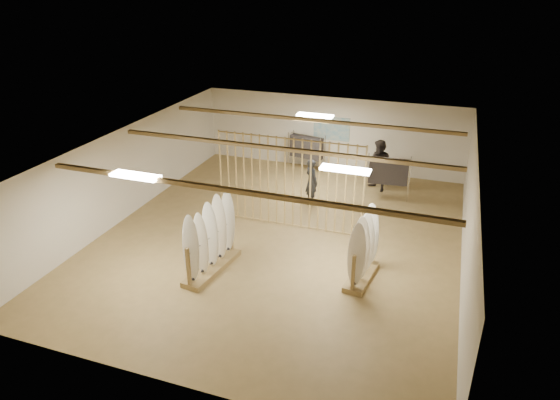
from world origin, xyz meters
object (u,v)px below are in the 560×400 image
(rack_right, at_px, (363,258))
(shopper_b, at_px, (379,163))
(clothing_rack_a, at_px, (306,147))
(clothing_rack_b, at_px, (388,171))
(shopper_a, at_px, (312,179))
(rack_left, at_px, (211,248))

(rack_right, xyz_separation_m, shopper_b, (-0.53, 5.79, 0.42))
(rack_right, distance_m, clothing_rack_a, 7.60)
(clothing_rack_b, distance_m, shopper_a, 2.62)
(rack_left, distance_m, shopper_b, 7.39)
(rack_right, bearing_deg, shopper_a, 128.82)
(rack_right, height_order, clothing_rack_a, rack_right)
(rack_left, height_order, clothing_rack_b, rack_left)
(rack_right, relative_size, shopper_a, 1.03)
(rack_left, distance_m, shopper_a, 5.00)
(rack_left, relative_size, clothing_rack_b, 1.39)
(shopper_a, bearing_deg, rack_left, 115.82)
(rack_left, height_order, rack_right, rack_left)
(rack_left, relative_size, shopper_a, 1.20)
(shopper_a, relative_size, shopper_b, 0.85)
(rack_left, bearing_deg, clothing_rack_a, 95.24)
(clothing_rack_a, height_order, clothing_rack_b, clothing_rack_b)
(rack_left, bearing_deg, shopper_a, 82.55)
(rack_left, relative_size, clothing_rack_a, 1.41)
(rack_left, relative_size, shopper_b, 1.01)
(clothing_rack_a, distance_m, shopper_b, 3.08)
(rack_left, xyz_separation_m, shopper_a, (1.27, 4.84, 0.21))
(rack_left, distance_m, rack_right, 3.81)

